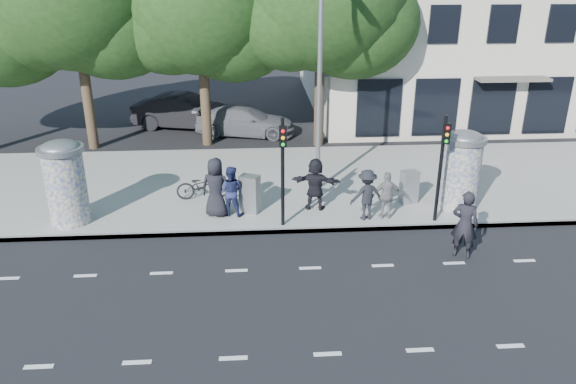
{
  "coord_description": "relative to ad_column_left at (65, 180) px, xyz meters",
  "views": [
    {
      "loc": [
        -1.49,
        -11.8,
        7.78
      ],
      "look_at": [
        -0.46,
        3.5,
        1.39
      ],
      "focal_mm": 35.0,
      "sensor_mm": 36.0,
      "label": 1
    }
  ],
  "objects": [
    {
      "name": "ground",
      "position": [
        7.2,
        -4.5,
        -1.54
      ],
      "size": [
        120.0,
        120.0,
        0.0
      ],
      "primitive_type": "plane",
      "color": "black",
      "rests_on": "ground"
    },
    {
      "name": "ped_d",
      "position": [
        9.24,
        -0.38,
        -0.57
      ],
      "size": [
        1.17,
        0.83,
        1.64
      ],
      "primitive_type": "imported",
      "rotation": [
        0.0,
        0.0,
        3.37
      ],
      "color": "black",
      "rests_on": "sidewalk"
    },
    {
      "name": "tree_near_left",
      "position": [
        3.7,
        8.2,
        4.53
      ],
      "size": [
        6.8,
        6.8,
        8.97
      ],
      "color": "#38281C",
      "rests_on": "ground"
    },
    {
      "name": "lane_dash_near",
      "position": [
        7.2,
        -6.7,
        -1.53
      ],
      "size": [
        32.0,
        0.12,
        0.01
      ],
      "primitive_type": "cube",
      "color": "silver",
      "rests_on": "ground"
    },
    {
      "name": "ad_column_left",
      "position": [
        0.0,
        0.0,
        0.0
      ],
      "size": [
        1.36,
        1.36,
        2.65
      ],
      "color": "beige",
      "rests_on": "sidewalk"
    },
    {
      "name": "ped_a",
      "position": [
        4.53,
        0.16,
        -0.42
      ],
      "size": [
        1.07,
        0.84,
        1.93
      ],
      "primitive_type": "imported",
      "rotation": [
        0.0,
        0.0,
        2.88
      ],
      "color": "black",
      "rests_on": "sidewalk"
    },
    {
      "name": "ped_c",
      "position": [
        5.0,
        0.21,
        -0.57
      ],
      "size": [
        0.93,
        0.81,
        1.64
      ],
      "primitive_type": "imported",
      "rotation": [
        0.0,
        0.0,
        2.87
      ],
      "color": "navy",
      "rests_on": "sidewalk"
    },
    {
      "name": "cabinet_left",
      "position": [
        5.6,
        0.39,
        -0.77
      ],
      "size": [
        0.72,
        0.63,
        1.24
      ],
      "primitive_type": "cube",
      "rotation": [
        0.0,
        0.0,
        -0.41
      ],
      "color": "slate",
      "rests_on": "sidewalk"
    },
    {
      "name": "curb",
      "position": [
        7.2,
        -0.95,
        -1.46
      ],
      "size": [
        40.0,
        0.1,
        0.16
      ],
      "primitive_type": "cube",
      "color": "slate",
      "rests_on": "ground"
    },
    {
      "name": "ad_column_right",
      "position": [
        12.4,
        0.2,
        0.0
      ],
      "size": [
        1.36,
        1.36,
        2.65
      ],
      "color": "beige",
      "rests_on": "sidewalk"
    },
    {
      "name": "traffic_pole_far",
      "position": [
        11.4,
        -0.71,
        0.69
      ],
      "size": [
        0.22,
        0.31,
        3.4
      ],
      "color": "black",
      "rests_on": "sidewalk"
    },
    {
      "name": "cabinet_right",
      "position": [
        10.92,
        0.78,
        -0.82
      ],
      "size": [
        0.63,
        0.53,
        1.13
      ],
      "primitive_type": "cube",
      "rotation": [
        0.0,
        0.0,
        0.3
      ],
      "color": "gray",
      "rests_on": "sidewalk"
    },
    {
      "name": "street_lamp",
      "position": [
        8.0,
        2.13,
        3.26
      ],
      "size": [
        0.25,
        0.93,
        8.0
      ],
      "color": "slate",
      "rests_on": "sidewalk"
    },
    {
      "name": "bicycle",
      "position": [
        3.99,
        1.61,
        -0.92
      ],
      "size": [
        0.83,
        1.86,
        0.94
      ],
      "primitive_type": "imported",
      "rotation": [
        0.0,
        0.0,
        1.69
      ],
      "color": "black",
      "rests_on": "sidewalk"
    },
    {
      "name": "man_road",
      "position": [
        11.52,
        -2.72,
        -0.54
      ],
      "size": [
        0.86,
        0.76,
        1.99
      ],
      "primitive_type": "imported",
      "rotation": [
        0.0,
        0.0,
        2.66
      ],
      "color": "black",
      "rests_on": "ground"
    },
    {
      "name": "car_right",
      "position": [
        5.41,
        9.56,
        -0.86
      ],
      "size": [
        2.81,
        4.99,
        1.36
      ],
      "primitive_type": "imported",
      "rotation": [
        0.0,
        0.0,
        1.37
      ],
      "color": "slate",
      "rests_on": "ground"
    },
    {
      "name": "ped_f",
      "position": [
        7.72,
        0.49,
        -0.52
      ],
      "size": [
        1.7,
        0.93,
        1.74
      ],
      "primitive_type": "imported",
      "rotation": [
        0.0,
        0.0,
        2.91
      ],
      "color": "black",
      "rests_on": "sidewalk"
    },
    {
      "name": "ped_e",
      "position": [
        9.88,
        -0.39,
        -0.61
      ],
      "size": [
        0.91,
        0.52,
        1.55
      ],
      "primitive_type": "imported",
      "rotation": [
        0.0,
        0.0,
        3.14
      ],
      "color": "gray",
      "rests_on": "sidewalk"
    },
    {
      "name": "lane_dash_far",
      "position": [
        7.2,
        -3.1,
        -1.53
      ],
      "size": [
        32.0,
        0.12,
        0.01
      ],
      "primitive_type": "cube",
      "color": "silver",
      "rests_on": "ground"
    },
    {
      "name": "sidewalk",
      "position": [
        7.2,
        3.0,
        -1.46
      ],
      "size": [
        40.0,
        8.0,
        0.15
      ],
      "primitive_type": "cube",
      "color": "gray",
      "rests_on": "ground"
    },
    {
      "name": "traffic_pole_near",
      "position": [
        6.6,
        -0.71,
        0.69
      ],
      "size": [
        0.22,
        0.31,
        3.4
      ],
      "color": "black",
      "rests_on": "sidewalk"
    },
    {
      "name": "car_mid",
      "position": [
        2.5,
        10.91,
        -0.7
      ],
      "size": [
        2.96,
        5.37,
        1.68
      ],
      "primitive_type": "imported",
      "rotation": [
        0.0,
        0.0,
        1.32
      ],
      "color": "black",
      "rests_on": "ground"
    }
  ]
}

